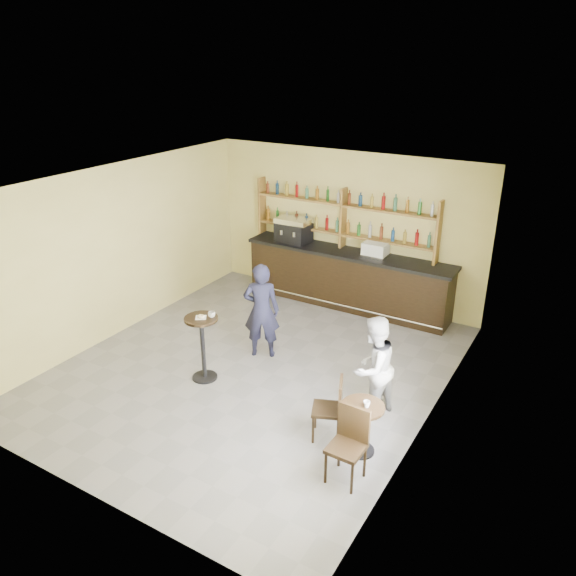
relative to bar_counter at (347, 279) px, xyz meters
The scene contains 23 objects.
floor 3.22m from the bar_counter, 94.61° to the right, with size 7.00×7.00×0.00m, color slate.
ceiling 4.09m from the bar_counter, 94.61° to the right, with size 7.00×7.00×0.00m, color white.
wall_back 1.08m from the bar_counter, 125.97° to the left, with size 7.00×7.00×0.00m, color #E6DB83.
wall_front 6.73m from the bar_counter, 92.19° to the right, with size 7.00×7.00×0.00m, color #E6DB83.
wall_left 4.64m from the bar_counter, 135.93° to the right, with size 7.00×7.00×0.00m, color #E6DB83.
wall_right 4.30m from the bar_counter, 48.92° to the right, with size 7.00×7.00×0.00m, color #E6DB83.
window_pane 5.26m from the bar_counter, 57.79° to the right, with size 2.00×2.00×0.00m, color white.
window_frame 5.25m from the bar_counter, 57.85° to the right, with size 0.04×1.70×2.10m, color black, non-canonical shape.
shelf_unit 1.25m from the bar_counter, 139.10° to the left, with size 4.00×0.26×1.40m, color brown, non-canonical shape.
liquor_bottles 1.41m from the bar_counter, 139.10° to the left, with size 3.68×0.10×1.00m, color #8C5919, non-canonical shape.
bar_counter is the anchor object (origin of this frame).
espresso_machine 1.57m from the bar_counter, behind, with size 0.73×0.47×0.52m, color black, non-canonical shape.
pastry_case 0.96m from the bar_counter, ahead, with size 0.49×0.39×0.29m, color silver, non-canonical shape.
pedestal_table 3.91m from the bar_counter, 101.70° to the right, with size 0.54×0.54×1.12m, color black, non-canonical shape.
napkin 3.94m from the bar_counter, 101.70° to the right, with size 0.17×0.17×0.00m, color white.
donut 3.95m from the bar_counter, 101.53° to the right, with size 0.12×0.12×0.04m, color gold.
cup_pedestal 3.82m from the bar_counter, 99.93° to the right, with size 0.12×0.12×0.09m, color white.
man_main 2.72m from the bar_counter, 98.45° to the right, with size 0.63×0.42×1.74m, color black.
cafe_table 4.75m from the bar_counter, 62.46° to the right, with size 0.58×0.58×0.74m, color black, non-canonical shape.
cup_cafe 4.77m from the bar_counter, 61.93° to the right, with size 0.09×0.09×0.08m, color white.
chair_west 4.48m from the bar_counter, 68.42° to the right, with size 0.40×0.40×0.93m, color black, non-canonical shape.
chair_south 5.31m from the bar_counter, 64.98° to the right, with size 0.43×0.43×1.00m, color black, non-canonical shape.
patron_second 3.88m from the bar_counter, 59.50° to the right, with size 0.77×0.60×1.59m, color #9B9BA0.
Camera 1 is at (4.75, -6.87, 5.06)m, focal length 35.00 mm.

